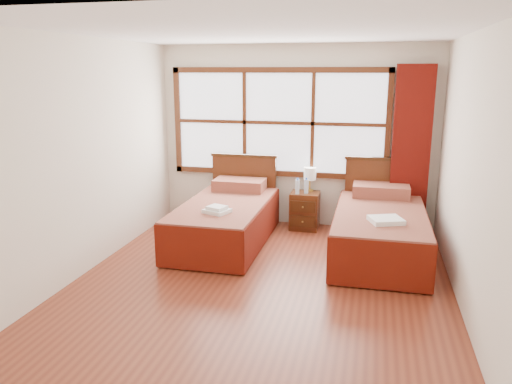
# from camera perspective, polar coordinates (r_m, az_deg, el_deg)

# --- Properties ---
(floor) EXTENTS (4.50, 4.50, 0.00)m
(floor) POSITION_cam_1_polar(r_m,az_deg,el_deg) (5.49, 0.58, -10.30)
(floor) COLOR brown
(floor) RESTS_ON ground
(ceiling) EXTENTS (4.50, 4.50, 0.00)m
(ceiling) POSITION_cam_1_polar(r_m,az_deg,el_deg) (5.02, 0.66, 17.90)
(ceiling) COLOR white
(ceiling) RESTS_ON wall_back
(wall_back) EXTENTS (4.00, 0.00, 4.00)m
(wall_back) POSITION_cam_1_polar(r_m,az_deg,el_deg) (7.28, 4.55, 6.32)
(wall_back) COLOR silver
(wall_back) RESTS_ON floor
(wall_left) EXTENTS (0.00, 4.50, 4.50)m
(wall_left) POSITION_cam_1_polar(r_m,az_deg,el_deg) (5.87, -18.85, 3.83)
(wall_left) COLOR silver
(wall_left) RESTS_ON floor
(wall_right) EXTENTS (0.00, 4.50, 4.50)m
(wall_right) POSITION_cam_1_polar(r_m,az_deg,el_deg) (5.06, 23.32, 1.95)
(wall_right) COLOR silver
(wall_right) RESTS_ON floor
(window) EXTENTS (3.16, 0.06, 1.56)m
(window) POSITION_cam_1_polar(r_m,az_deg,el_deg) (7.26, 2.57, 7.92)
(window) COLOR white
(window) RESTS_ON wall_back
(curtain) EXTENTS (0.50, 0.16, 2.30)m
(curtain) POSITION_cam_1_polar(r_m,az_deg,el_deg) (7.10, 17.26, 4.49)
(curtain) COLOR #5C0E09
(curtain) RESTS_ON wall_back
(bed_left) EXTENTS (1.06, 2.08, 1.03)m
(bed_left) POSITION_cam_1_polar(r_m,az_deg,el_deg) (6.64, -3.41, -3.09)
(bed_left) COLOR #371D0B
(bed_left) RESTS_ON floor
(bed_right) EXTENTS (1.09, 2.12, 1.06)m
(bed_right) POSITION_cam_1_polar(r_m,az_deg,el_deg) (6.38, 13.96, -4.12)
(bed_right) COLOR #371D0B
(bed_right) RESTS_ON floor
(nightstand) EXTENTS (0.40, 0.40, 0.54)m
(nightstand) POSITION_cam_1_polar(r_m,az_deg,el_deg) (7.22, 5.58, -2.14)
(nightstand) COLOR #4B2310
(nightstand) RESTS_ON floor
(towels_left) EXTENTS (0.35, 0.33, 0.08)m
(towels_left) POSITION_cam_1_polar(r_m,az_deg,el_deg) (6.07, -4.48, -2.05)
(towels_left) COLOR white
(towels_left) RESTS_ON bed_left
(towels_right) EXTENTS (0.43, 0.41, 0.05)m
(towels_right) POSITION_cam_1_polar(r_m,az_deg,el_deg) (5.81, 14.63, -3.13)
(towels_right) COLOR white
(towels_right) RESTS_ON bed_right
(lamp) EXTENTS (0.18, 0.18, 0.35)m
(lamp) POSITION_cam_1_polar(r_m,az_deg,el_deg) (7.21, 6.19, 2.02)
(lamp) COLOR gold
(lamp) RESTS_ON nightstand
(bottle_near) EXTENTS (0.06, 0.06, 0.23)m
(bottle_near) POSITION_cam_1_polar(r_m,az_deg,el_deg) (7.04, 4.76, 0.61)
(bottle_near) COLOR #C3E1FA
(bottle_near) RESTS_ON nightstand
(bottle_far) EXTENTS (0.06, 0.06, 0.23)m
(bottle_far) POSITION_cam_1_polar(r_m,az_deg,el_deg) (7.08, 5.76, 0.66)
(bottle_far) COLOR #C3E1FA
(bottle_far) RESTS_ON nightstand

